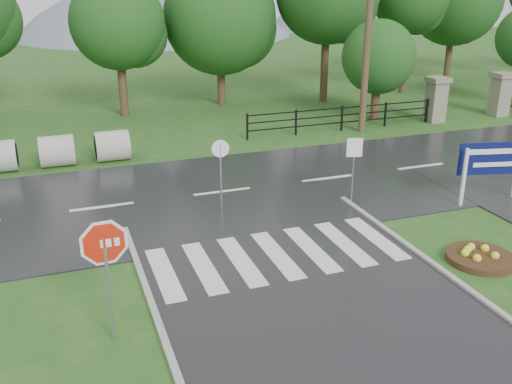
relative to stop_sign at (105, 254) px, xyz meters
name	(u,v)px	position (x,y,z in m)	size (l,w,h in m)	color
ground	(376,373)	(4.50, -2.71, -1.96)	(120.00, 120.00, 0.00)	#25511B
main_road	(222,193)	(4.50, 7.29, -1.96)	(90.00, 8.00, 0.04)	black
crosswalk	(277,254)	(4.50, 2.29, -1.90)	(6.50, 2.80, 0.02)	silver
pillar_west	(436,98)	(17.50, 13.29, -0.79)	(1.00, 1.00, 2.24)	gray
pillar_east	(500,93)	(21.50, 13.29, -0.79)	(1.00, 1.00, 2.24)	gray
fence_west	(342,116)	(12.25, 13.29, -1.24)	(9.58, 0.08, 1.20)	black
hills	(129,158)	(7.99, 62.29, -17.50)	(102.00, 48.00, 48.00)	slate
treeline	(167,107)	(5.50, 21.29, -1.96)	(83.20, 5.20, 10.00)	#154415
stop_sign	(105,254)	(0.00, 0.00, 0.00)	(1.26, 0.13, 2.84)	#939399
estate_billboard	(493,161)	(12.43, 3.54, -0.57)	(2.26, 0.60, 2.03)	silver
flower_bed	(481,257)	(9.38, 0.25, -1.83)	(1.74, 1.74, 0.35)	#332111
reg_sign_small	(354,158)	(8.12, 4.85, -0.39)	(0.48, 0.16, 2.23)	#939399
reg_sign_round	(221,167)	(4.03, 5.77, -0.50)	(0.54, 0.11, 2.32)	#939399
utility_pole_east	(368,26)	(13.05, 12.79, 2.85)	(1.66, 0.49, 9.47)	#473523
entrance_tree_left	(379,57)	(14.94, 14.79, 1.16)	(3.66, 3.66, 4.98)	#3D2B1C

